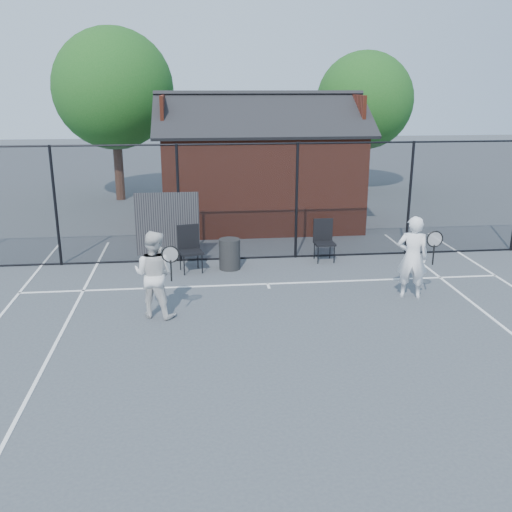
{
  "coord_description": "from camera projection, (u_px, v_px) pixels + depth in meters",
  "views": [
    {
      "loc": [
        -1.59,
        -9.18,
        4.4
      ],
      "look_at": [
        -0.41,
        1.63,
        1.1
      ],
      "focal_mm": 40.0,
      "sensor_mm": 36.0,
      "label": 1
    }
  ],
  "objects": [
    {
      "name": "player_front",
      "position": [
        412.0,
        257.0,
        11.98
      ],
      "size": [
        0.85,
        0.68,
        1.78
      ],
      "color": "white",
      "rests_on": "ground"
    },
    {
      "name": "court_lines",
      "position": [
        303.0,
        376.0,
        8.91
      ],
      "size": [
        11.02,
        18.0,
        0.01
      ],
      "color": "white",
      "rests_on": "ground"
    },
    {
      "name": "clubhouse",
      "position": [
        259.0,
        174.0,
        18.32
      ],
      "size": [
        6.5,
        4.36,
        4.19
      ],
      "color": "maroon",
      "rests_on": "ground"
    },
    {
      "name": "chair_left",
      "position": [
        191.0,
        250.0,
        13.73
      ],
      "size": [
        0.64,
        0.66,
        1.1
      ],
      "primitive_type": "cube",
      "rotation": [
        0.0,
        0.0,
        0.23
      ],
      "color": "black",
      "rests_on": "ground"
    },
    {
      "name": "fence",
      "position": [
        246.0,
        205.0,
        14.48
      ],
      "size": [
        22.04,
        3.0,
        3.0
      ],
      "color": "black",
      "rests_on": "ground"
    },
    {
      "name": "tree_left",
      "position": [
        113.0,
        89.0,
        21.33
      ],
      "size": [
        4.48,
        4.48,
        6.44
      ],
      "color": "#321C14",
      "rests_on": "ground"
    },
    {
      "name": "waste_bin",
      "position": [
        230.0,
        254.0,
        14.0
      ],
      "size": [
        0.63,
        0.63,
        0.76
      ],
      "primitive_type": "cylinder",
      "rotation": [
        0.0,
        0.0,
        -0.25
      ],
      "color": "#242424",
      "rests_on": "ground"
    },
    {
      "name": "ground",
      "position": [
        289.0,
        340.0,
        10.17
      ],
      "size": [
        80.0,
        80.0,
        0.0
      ],
      "primitive_type": "plane",
      "color": "#43464C",
      "rests_on": "ground"
    },
    {
      "name": "tree_right",
      "position": [
        365.0,
        101.0,
        23.46
      ],
      "size": [
        3.97,
        3.97,
        5.7
      ],
      "color": "#321C14",
      "rests_on": "ground"
    },
    {
      "name": "chair_right",
      "position": [
        325.0,
        241.0,
        14.57
      ],
      "size": [
        0.51,
        0.53,
        1.05
      ],
      "primitive_type": "cube",
      "rotation": [
        0.0,
        0.0,
        0.02
      ],
      "color": "black",
      "rests_on": "ground"
    },
    {
      "name": "player_back",
      "position": [
        154.0,
        274.0,
        11.02
      ],
      "size": [
        1.02,
        0.92,
        1.72
      ],
      "color": "white",
      "rests_on": "ground"
    }
  ]
}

